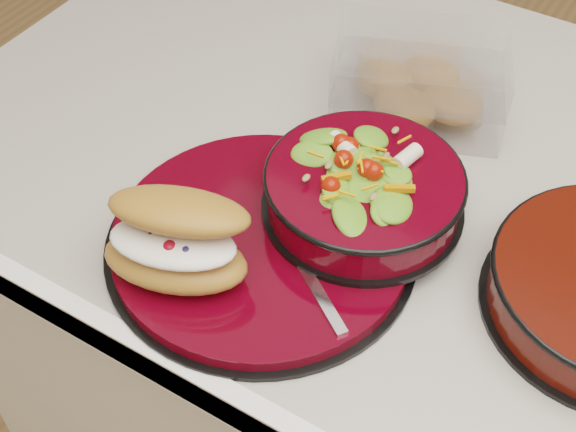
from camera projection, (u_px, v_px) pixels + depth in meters
The scene contains 6 objects.
island_counter at pixel (411, 386), 1.23m from camera, with size 1.24×0.74×0.90m.
dinner_plate at pixel (262, 241), 0.82m from camera, with size 0.32×0.32×0.02m.
salad_bowl at pixel (364, 186), 0.82m from camera, with size 0.21×0.21×0.09m.
croissant at pixel (177, 240), 0.76m from camera, with size 0.16×0.13×0.09m.
fork at pixel (305, 270), 0.78m from camera, with size 0.14×0.10×0.00m.
pastry_box at pixel (419, 82), 0.95m from camera, with size 0.24×0.21×0.09m.
Camera 1 is at (0.18, -0.65, 1.53)m, focal length 50.00 mm.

